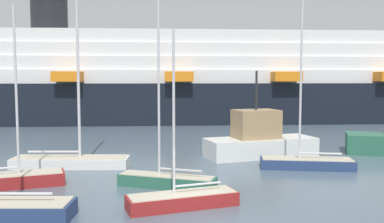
# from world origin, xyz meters

# --- Properties ---
(ground_plane) EXTENTS (600.00, 600.00, 0.00)m
(ground_plane) POSITION_xyz_m (0.00, 0.00, 0.00)
(ground_plane) COLOR slate
(sailboat_0) EXTENTS (5.42, 3.15, 9.09)m
(sailboat_0) POSITION_xyz_m (-9.37, 4.97, 0.44)
(sailboat_0) COLOR maroon
(sailboat_0) RESTS_ON ground_plane
(sailboat_3) EXTENTS (4.90, 2.71, 7.50)m
(sailboat_3) POSITION_xyz_m (-0.76, 1.36, 0.39)
(sailboat_3) COLOR maroon
(sailboat_3) RESTS_ON ground_plane
(sailboat_4) EXTENTS (7.10, 2.01, 13.34)m
(sailboat_4) POSITION_xyz_m (-7.50, 9.60, 0.61)
(sailboat_4) COLOR white
(sailboat_4) RESTS_ON ground_plane
(sailboat_5) EXTENTS (5.70, 2.43, 10.46)m
(sailboat_5) POSITION_xyz_m (6.83, 8.74, 0.47)
(sailboat_5) COLOR navy
(sailboat_5) RESTS_ON ground_plane
(sailboat_6) EXTENTS (5.05, 2.73, 9.78)m
(sailboat_6) POSITION_xyz_m (-1.52, 4.62, 0.49)
(sailboat_6) COLOR #2D6B51
(sailboat_6) RESTS_ON ground_plane
(fishing_boat_1) EXTENTS (8.11, 4.74, 5.94)m
(fishing_boat_1) POSITION_xyz_m (4.69, 12.61, 1.15)
(fishing_boat_1) COLOR white
(fishing_boat_1) RESTS_ON ground_plane
(cruise_ship) EXTENTS (87.38, 15.87, 15.40)m
(cruise_ship) POSITION_xyz_m (-1.14, 37.30, 4.94)
(cruise_ship) COLOR black
(cruise_ship) RESTS_ON ground_plane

